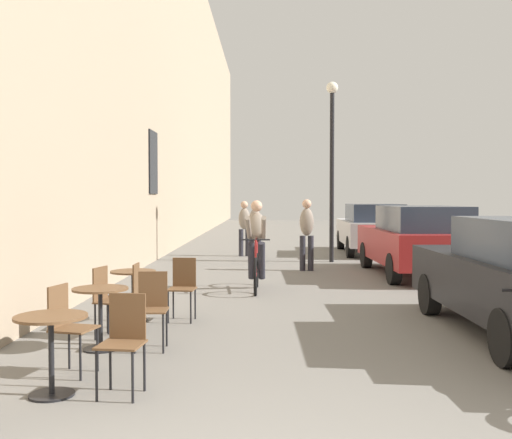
{
  "coord_description": "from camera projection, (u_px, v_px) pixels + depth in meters",
  "views": [
    {
      "loc": [
        -0.09,
        -2.89,
        1.76
      ],
      "look_at": [
        -0.34,
        10.44,
        1.27
      ],
      "focal_mm": 42.09,
      "sensor_mm": 36.0,
      "label": 1
    }
  ],
  "objects": [
    {
      "name": "building_facade_left",
      "position": [
        147.0,
        44.0,
        16.78
      ],
      "size": [
        0.54,
        68.0,
        12.11
      ],
      "color": "tan",
      "rests_on": "ground_plane"
    },
    {
      "name": "cafe_table_near",
      "position": [
        51.0,
        338.0,
        5.31
      ],
      "size": [
        0.64,
        0.64,
        0.72
      ],
      "color": "black",
      "rests_on": "ground_plane"
    },
    {
      "name": "cafe_chair_near_toward_street",
      "position": [
        67.0,
        323.0,
        5.97
      ],
      "size": [
        0.46,
        0.46,
        0.89
      ],
      "color": "black",
      "rests_on": "ground_plane"
    },
    {
      "name": "cafe_chair_near_toward_wall",
      "position": [
        124.0,
        336.0,
        5.38
      ],
      "size": [
        0.42,
        0.42,
        0.89
      ],
      "color": "black",
      "rests_on": "ground_plane"
    },
    {
      "name": "cafe_table_mid",
      "position": [
        100.0,
        305.0,
        6.93
      ],
      "size": [
        0.64,
        0.64,
        0.72
      ],
      "color": "black",
      "rests_on": "ground_plane"
    },
    {
      "name": "cafe_chair_mid_toward_street",
      "position": [
        108.0,
        297.0,
        7.53
      ],
      "size": [
        0.46,
        0.46,
        0.89
      ],
      "color": "black",
      "rests_on": "ground_plane"
    },
    {
      "name": "cafe_chair_mid_toward_wall",
      "position": [
        152.0,
        304.0,
        6.99
      ],
      "size": [
        0.4,
        0.4,
        0.89
      ],
      "color": "black",
      "rests_on": "ground_plane"
    },
    {
      "name": "cafe_table_far",
      "position": [
        133.0,
        285.0,
        8.55
      ],
      "size": [
        0.64,
        0.64,
        0.72
      ],
      "color": "black",
      "rests_on": "ground_plane"
    },
    {
      "name": "cafe_chair_far_toward_street",
      "position": [
        128.0,
        292.0,
        7.93
      ],
      "size": [
        0.38,
        0.38,
        0.89
      ],
      "color": "black",
      "rests_on": "ground_plane"
    },
    {
      "name": "cafe_chair_far_toward_wall",
      "position": [
        183.0,
        284.0,
        8.61
      ],
      "size": [
        0.41,
        0.41,
        0.89
      ],
      "color": "black",
      "rests_on": "ground_plane"
    },
    {
      "name": "cyclist_on_bicycle",
      "position": [
        256.0,
        247.0,
        11.44
      ],
      "size": [
        0.52,
        1.76,
        1.74
      ],
      "color": "black",
      "rests_on": "ground_plane"
    },
    {
      "name": "pedestrian_near",
      "position": [
        307.0,
        230.0,
        14.41
      ],
      "size": [
        0.37,
        0.28,
        1.72
      ],
      "color": "#26262D",
      "rests_on": "ground_plane"
    },
    {
      "name": "pedestrian_mid",
      "position": [
        255.0,
        228.0,
        16.53
      ],
      "size": [
        0.37,
        0.29,
        1.66
      ],
      "color": "#26262D",
      "rests_on": "ground_plane"
    },
    {
      "name": "pedestrian_far",
      "position": [
        244.0,
        225.0,
        17.99
      ],
      "size": [
        0.37,
        0.29,
        1.66
      ],
      "color": "#26262D",
      "rests_on": "ground_plane"
    },
    {
      "name": "street_lamp",
      "position": [
        332.0,
        148.0,
        16.29
      ],
      "size": [
        0.32,
        0.32,
        4.9
      ],
      "color": "black",
      "rests_on": "ground_plane"
    },
    {
      "name": "parked_car_second",
      "position": [
        417.0,
        240.0,
        13.45
      ],
      "size": [
        1.97,
        4.48,
        1.58
      ],
      "color": "maroon",
      "rests_on": "ground_plane"
    },
    {
      "name": "parked_car_third",
      "position": [
        372.0,
        228.0,
        18.86
      ],
      "size": [
        1.94,
        4.44,
        1.56
      ],
      "color": "#B7B7BC",
      "rests_on": "ground_plane"
    }
  ]
}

